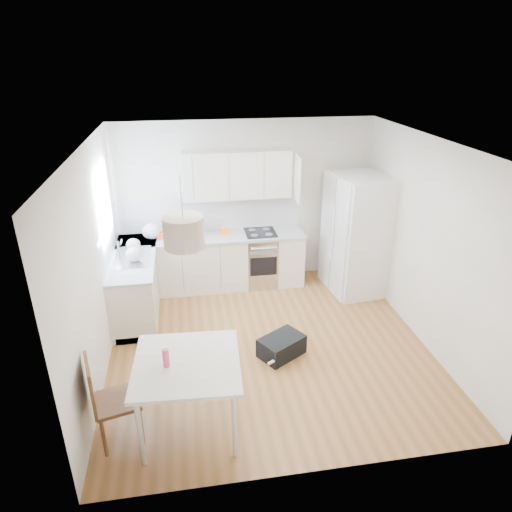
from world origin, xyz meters
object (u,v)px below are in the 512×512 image
(dining_table, at_px, (187,370))
(gym_bag, at_px, (282,346))
(refrigerator, at_px, (358,235))
(dining_chair, at_px, (117,399))

(dining_table, distance_m, gym_bag, 1.72)
(dining_table, relative_size, gym_bag, 1.95)
(refrigerator, height_order, dining_chair, refrigerator)
(refrigerator, distance_m, dining_chair, 4.46)
(refrigerator, relative_size, gym_bag, 3.37)
(refrigerator, height_order, dining_table, refrigerator)
(refrigerator, bearing_deg, dining_chair, -148.66)
(dining_table, bearing_deg, gym_bag, 44.49)
(gym_bag, bearing_deg, dining_table, -170.65)
(dining_chair, xyz_separation_m, gym_bag, (1.93, 1.11, -0.37))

